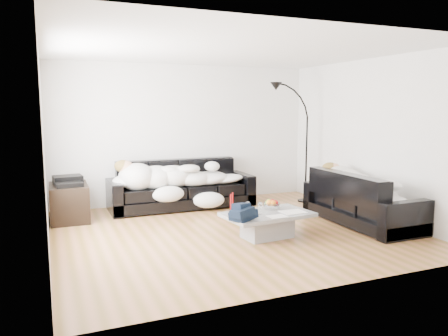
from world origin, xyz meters
name	(u,v)px	position (x,y,z in m)	size (l,w,h in m)	color
ground	(232,231)	(0.00, 0.00, 0.00)	(5.00, 5.00, 0.00)	olive
wall_back	(185,134)	(0.00, 2.25, 1.30)	(5.00, 0.02, 2.60)	silver
wall_left	(44,150)	(-2.50, 0.00, 1.30)	(0.02, 4.50, 2.60)	silver
wall_right	(371,138)	(2.50, 0.00, 1.30)	(0.02, 4.50, 2.60)	silver
ceiling	(232,50)	(0.00, 0.00, 2.60)	(5.00, 5.00, 0.00)	white
sofa_back	(182,184)	(-0.23, 1.76, 0.42)	(2.59, 0.89, 0.85)	black
sofa_right	(362,198)	(2.06, -0.37, 0.41)	(2.01, 0.86, 0.81)	black
sleeper_back	(182,173)	(-0.23, 1.71, 0.64)	(2.19, 0.76, 0.44)	white
sleeper_right	(362,184)	(2.06, -0.37, 0.63)	(1.72, 0.73, 0.42)	white
teal_cushion	(335,173)	(2.00, 0.25, 0.72)	(0.36, 0.30, 0.20)	#0C4D54
coffee_table	(267,225)	(0.33, -0.48, 0.18)	(1.21, 0.71, 0.35)	#939699
fruit_bowl	(272,204)	(0.50, -0.30, 0.43)	(0.23, 0.23, 0.14)	white
wine_glass_a	(248,207)	(0.09, -0.36, 0.43)	(0.06, 0.06, 0.15)	white
wine_glass_b	(247,208)	(0.02, -0.46, 0.44)	(0.07, 0.07, 0.17)	white
wine_glass_c	(260,208)	(0.20, -0.51, 0.44)	(0.07, 0.07, 0.17)	white
candle_left	(231,204)	(-0.15, -0.30, 0.49)	(0.05, 0.05, 0.26)	maroon
candle_right	(233,202)	(-0.07, -0.19, 0.48)	(0.05, 0.05, 0.26)	maroon
newspaper_a	(293,212)	(0.68, -0.58, 0.36)	(0.34, 0.26, 0.01)	silver
newspaper_b	(277,216)	(0.35, -0.73, 0.36)	(0.25, 0.18, 0.01)	silver
navy_jacket	(244,208)	(-0.13, -0.71, 0.52)	(0.34, 0.28, 0.17)	black
shoes	(276,233)	(0.45, -0.52, 0.06)	(0.49, 0.36, 0.11)	#472311
av_cabinet	(69,202)	(-2.18, 1.57, 0.29)	(0.58, 0.85, 0.58)	black
stereo	(68,181)	(-2.18, 1.57, 0.65)	(0.44, 0.34, 0.13)	black
floor_lamp	(306,150)	(2.12, 1.33, 1.00)	(0.72, 0.29, 1.99)	black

